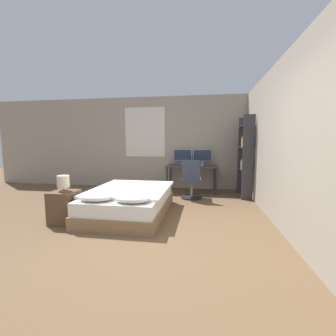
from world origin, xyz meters
The scene contains 13 objects.
ground_plane centered at (0.00, 0.00, 0.00)m, with size 20.00×20.00×0.00m, color brown.
wall_back centered at (-0.02, 3.93, 1.36)m, with size 12.00×0.08×2.70m.
wall_side_right centered at (1.95, 1.50, 1.35)m, with size 0.06×12.00×2.70m.
bed centered at (-0.63, 1.27, 0.25)m, with size 1.41×1.99×0.57m.
nightstand centered at (-1.58, 0.68, 0.27)m, with size 0.40×0.43×0.54m.
bedside_lamp centered at (-1.58, 0.68, 0.71)m, with size 0.20×0.20×0.27m.
desk centered at (0.42, 3.51, 0.64)m, with size 1.40×0.69×0.73m.
monitor_left centered at (0.14, 3.76, 0.98)m, with size 0.53×0.16×0.44m.
monitor_right centered at (0.70, 3.76, 0.98)m, with size 0.53×0.16×0.44m.
keyboard centered at (0.42, 3.27, 0.74)m, with size 0.36×0.13×0.02m.
computer_mouse centered at (0.69, 3.27, 0.75)m, with size 0.07×0.05×0.04m.
office_chair centered at (0.46, 2.67, 0.39)m, with size 0.52×0.52×0.95m.
bookshelf centered at (1.77, 3.06, 1.10)m, with size 0.26×0.75×2.01m.
Camera 1 is at (0.74, -2.70, 1.36)m, focal length 24.00 mm.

